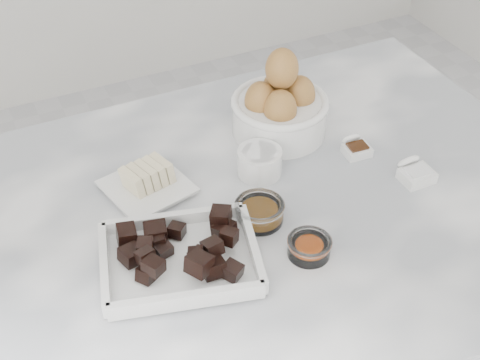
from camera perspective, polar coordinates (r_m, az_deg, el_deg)
name	(u,v)px	position (r m, az deg, el deg)	size (l,w,h in m)	color
marble_slab	(237,220)	(1.14, -0.27, -3.45)	(1.20, 0.80, 0.04)	white
chocolate_dish	(180,255)	(1.03, -5.17, -6.42)	(0.28, 0.24, 0.06)	white
butter_plate	(145,183)	(1.17, -8.09, -0.23)	(0.16, 0.16, 0.06)	white
sugar_ramekin	(260,161)	(1.19, 1.68, 1.63)	(0.08, 0.08, 0.05)	white
egg_bowl	(280,107)	(1.28, 3.41, 6.27)	(0.19, 0.19, 0.18)	white
honey_bowl	(259,212)	(1.10, 1.67, -2.70)	(0.08, 0.08, 0.04)	white
zest_bowl	(309,246)	(1.05, 5.93, -5.65)	(0.07, 0.07, 0.03)	white
vanilla_spoon	(355,147)	(1.27, 9.82, 2.78)	(0.05, 0.06, 0.04)	white
salt_spoon	(415,172)	(1.23, 14.69, 0.67)	(0.06, 0.07, 0.04)	white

